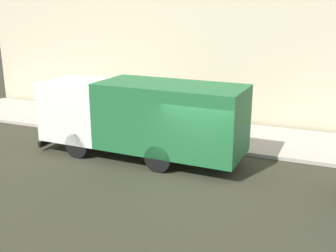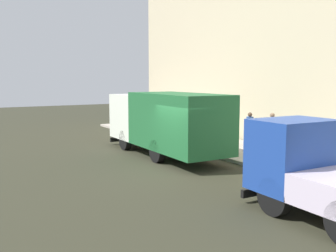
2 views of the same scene
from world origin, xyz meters
The scene contains 9 objects.
ground centered at (0.00, 0.00, 0.00)m, with size 80.00×80.00×0.00m, color #303021.
sidewalk centered at (4.99, 0.00, 0.07)m, with size 3.99×30.00×0.14m, color #B1A799.
building_facade centered at (7.49, 0.00, 6.26)m, with size 0.50×30.00×12.52m, color beige.
large_utility_truck centered at (1.36, 2.65, 1.66)m, with size 2.62×8.05×2.94m.
small_flatbed_truck centered at (0.59, -6.55, 1.14)m, with size 2.35×5.10×2.45m.
pedestrian_walking centered at (6.12, 2.03, 1.05)m, with size 0.44×0.44×1.72m.
pedestrian_standing centered at (6.30, 0.67, 1.08)m, with size 0.52×0.52×1.78m.
traffic_cone_orange centered at (3.50, 5.36, 0.42)m, with size 0.39×0.39×0.56m, color orange.
street_sign_post centered at (3.42, 1.58, 1.46)m, with size 0.44×0.08×2.21m.
Camera 2 is at (-7.71, -12.55, 3.53)m, focal length 40.92 mm.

